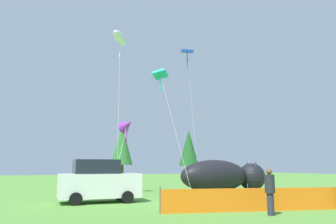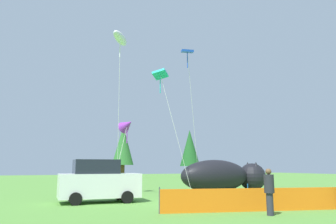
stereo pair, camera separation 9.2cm
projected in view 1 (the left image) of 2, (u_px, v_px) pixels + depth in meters
name	position (u px, v px, depth m)	size (l,w,h in m)	color
ground_plane	(198.00, 204.00, 16.48)	(120.00, 120.00, 0.00)	#548C38
parked_car	(99.00, 182.00, 17.34)	(4.24, 2.17, 2.24)	white
folding_chair	(250.00, 190.00, 18.97)	(0.68, 0.68, 0.87)	#1959A5
inflatable_cat	(223.00, 177.00, 24.46)	(7.47, 2.65, 2.35)	black
safety_fence	(272.00, 199.00, 14.05)	(9.50, 2.37, 1.06)	orange
spectator_in_grey_shirt	(270.00, 190.00, 12.85)	(0.39, 0.39, 1.80)	#2D2D38
kite_blue_box	(187.00, 55.00, 24.67)	(2.19, 1.88, 10.65)	silver
kite_white_ghost	(120.00, 39.00, 21.52)	(1.91, 2.65, 10.65)	silver
kite_purple_delta	(127.00, 125.00, 23.27)	(2.25, 2.82, 5.40)	silver
kite_teal_diamond	(161.00, 77.00, 22.10)	(2.43, 1.76, 8.33)	silver
horizon_tree_west	(189.00, 148.00, 54.26)	(3.29, 3.29, 7.85)	brown
horizon_tree_mid	(122.00, 145.00, 55.54)	(3.65, 3.65, 8.70)	brown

